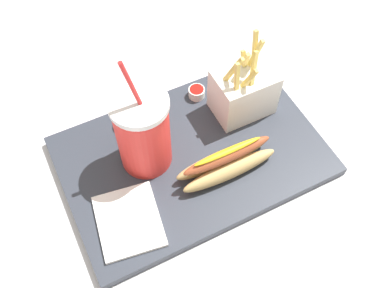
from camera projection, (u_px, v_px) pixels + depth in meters
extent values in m
cube|color=silver|center=(192.00, 162.00, 0.82)|extent=(2.40, 2.40, 0.02)
cube|color=#2D333D|center=(192.00, 156.00, 0.80)|extent=(0.46, 0.31, 0.02)
cylinder|color=red|center=(143.00, 134.00, 0.73)|extent=(0.09, 0.09, 0.15)
cylinder|color=white|center=(138.00, 104.00, 0.66)|extent=(0.10, 0.10, 0.01)
cylinder|color=red|center=(131.00, 85.00, 0.62)|extent=(0.03, 0.02, 0.09)
cube|color=white|center=(243.00, 92.00, 0.81)|extent=(0.11, 0.08, 0.09)
cube|color=#E5C660|center=(254.00, 57.00, 0.77)|extent=(0.02, 0.03, 0.09)
cube|color=#E5C660|center=(244.00, 64.00, 0.79)|extent=(0.01, 0.02, 0.06)
cube|color=#E5C660|center=(255.00, 51.00, 0.76)|extent=(0.01, 0.02, 0.08)
cube|color=#E5C660|center=(247.00, 82.00, 0.75)|extent=(0.03, 0.02, 0.07)
cube|color=#E5C660|center=(230.00, 73.00, 0.75)|extent=(0.04, 0.02, 0.08)
cube|color=#E5C660|center=(253.00, 75.00, 0.75)|extent=(0.03, 0.03, 0.08)
cube|color=#E5C660|center=(245.00, 62.00, 0.77)|extent=(0.02, 0.03, 0.07)
cube|color=#E5C660|center=(237.00, 83.00, 0.74)|extent=(0.01, 0.02, 0.08)
ellipsoid|color=tan|center=(222.00, 159.00, 0.77)|extent=(0.18, 0.03, 0.04)
ellipsoid|color=tan|center=(230.00, 170.00, 0.75)|extent=(0.18, 0.03, 0.04)
ellipsoid|color=#994728|center=(227.00, 155.00, 0.73)|extent=(0.16, 0.02, 0.02)
ellipsoid|color=gold|center=(228.00, 151.00, 0.72)|extent=(0.12, 0.01, 0.01)
cylinder|color=white|center=(197.00, 93.00, 0.86)|extent=(0.03, 0.03, 0.02)
cylinder|color=#B2140F|center=(197.00, 90.00, 0.85)|extent=(0.03, 0.03, 0.01)
cylinder|color=white|center=(126.00, 122.00, 0.82)|extent=(0.04, 0.04, 0.02)
cylinder|color=#B2140F|center=(125.00, 120.00, 0.81)|extent=(0.03, 0.03, 0.01)
cube|color=white|center=(129.00, 221.00, 0.72)|extent=(0.12, 0.13, 0.01)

